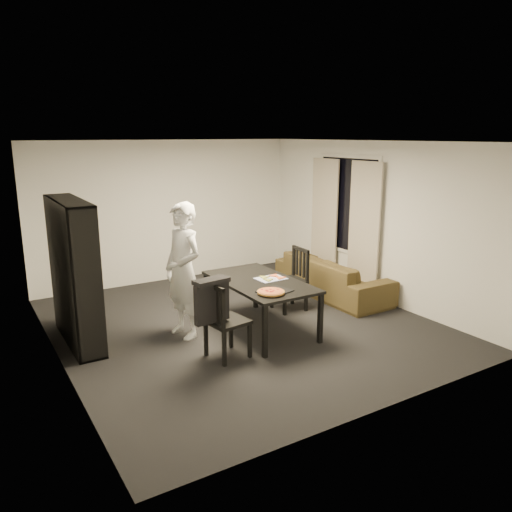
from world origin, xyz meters
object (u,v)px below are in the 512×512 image
pepperoni_pizza (271,292)px  sofa (332,276)px  person (183,271)px  baking_tray (275,291)px  chair_right (294,275)px  dining_table (260,285)px  chair_left (221,316)px  bookshelf (74,273)px

pepperoni_pizza → sofa: pepperoni_pizza is taller
person → baking_tray: 1.27m
baking_tray → sofa: baking_tray is taller
chair_right → dining_table: bearing=-60.5°
chair_left → person: (-0.08, 0.92, 0.36)m
pepperoni_pizza → sofa: bearing=31.3°
baking_tray → sofa: size_ratio=0.18×
chair_right → baking_tray: bearing=-43.1°
pepperoni_pizza → baking_tray: bearing=29.0°
bookshelf → dining_table: bearing=-21.7°
dining_table → chair_left: 1.07m
chair_left → person: size_ratio=0.53×
chair_right → pepperoni_pizza: bearing=-44.1°
bookshelf → dining_table: size_ratio=1.10×
chair_right → sofa: (0.98, 0.23, -0.23)m
chair_left → sofa: 3.07m
dining_table → bookshelf: bearing=158.3°
dining_table → baking_tray: bearing=-100.9°
chair_right → baking_tray: 1.43m
dining_table → chair_right: (0.92, 0.46, -0.10)m
bookshelf → baking_tray: 2.61m
sofa → bookshelf: bearing=87.1°
bookshelf → dining_table: (2.27, -0.91, -0.29)m
sofa → chair_right: bearing=103.4°
chair_left → baking_tray: size_ratio=2.43×
chair_left → bookshelf: bearing=35.1°
bookshelf → person: (1.29, -0.55, -0.03)m
chair_right → pepperoni_pizza: (-1.11, -1.04, 0.19)m
dining_table → baking_tray: baking_tray is taller
bookshelf → sofa: bookshelf is taller
baking_tray → person: bearing=134.8°
person → pepperoni_pizza: (0.79, -0.94, -0.17)m
chair_right → baking_tray: size_ratio=2.45×
dining_table → chair_right: size_ratio=1.76×
dining_table → chair_right: 1.04m
chair_left → pepperoni_pizza: (0.71, -0.02, 0.19)m
bookshelf → chair_right: (3.20, -0.44, -0.39)m
baking_tray → sofa: 2.38m
chair_left → baking_tray: bearing=-95.6°
chair_left → sofa: chair_left is taller
person → pepperoni_pizza: bearing=28.5°
chair_right → person: size_ratio=0.53×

